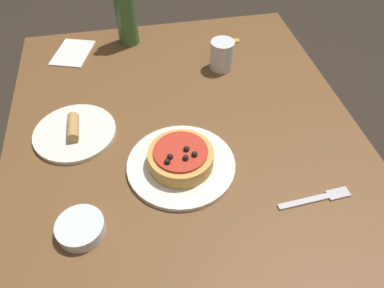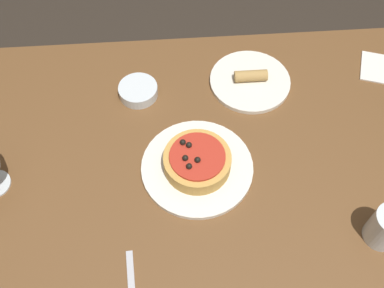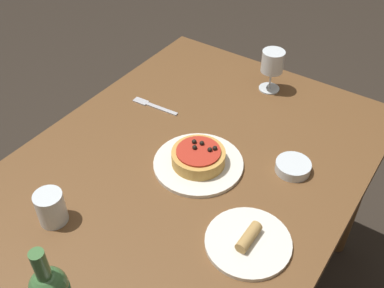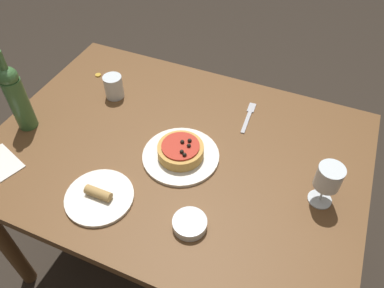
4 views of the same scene
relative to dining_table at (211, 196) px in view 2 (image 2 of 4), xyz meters
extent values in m
plane|color=#2D261E|center=(0.00, 0.00, -0.65)|extent=(14.00, 14.00, 0.00)
cube|color=brown|center=(0.00, 0.00, 0.07)|extent=(1.29, 0.93, 0.03)
cylinder|color=brown|center=(0.59, -0.40, -0.30)|extent=(0.06, 0.06, 0.70)
cylinder|color=brown|center=(-0.59, -0.40, -0.30)|extent=(0.06, 0.06, 0.70)
cylinder|color=white|center=(0.03, -0.03, 0.10)|extent=(0.26, 0.26, 0.01)
cylinder|color=gold|center=(0.03, -0.03, 0.12)|extent=(0.16, 0.16, 0.04)
cylinder|color=#B72D1E|center=(0.03, -0.03, 0.14)|extent=(0.13, 0.13, 0.01)
sphere|color=black|center=(0.05, 0.00, 0.15)|extent=(0.01, 0.01, 0.01)
sphere|color=black|center=(0.06, -0.06, 0.15)|extent=(0.01, 0.01, 0.01)
sphere|color=black|center=(0.05, -0.06, 0.15)|extent=(0.01, 0.01, 0.01)
sphere|color=black|center=(0.06, -0.02, 0.15)|extent=(0.01, 0.01, 0.01)
sphere|color=black|center=(0.03, -0.02, 0.15)|extent=(0.01, 0.01, 0.01)
cylinder|color=silver|center=(0.17, -0.26, 0.10)|extent=(0.10, 0.10, 0.03)
cube|color=#B7B7BC|center=(0.19, 0.22, 0.09)|extent=(0.02, 0.12, 0.00)
cylinder|color=white|center=(-0.13, -0.28, 0.10)|extent=(0.21, 0.21, 0.01)
cylinder|color=#B2894C|center=(-0.13, -0.28, 0.12)|extent=(0.09, 0.03, 0.03)
camera|label=1|loc=(0.61, -0.11, 0.79)|focal=35.00mm
camera|label=2|loc=(0.08, 0.50, 1.00)|focal=42.00mm
camera|label=3|loc=(-0.75, -0.54, 1.00)|focal=42.00mm
camera|label=4|loc=(0.40, -0.79, 1.05)|focal=35.00mm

